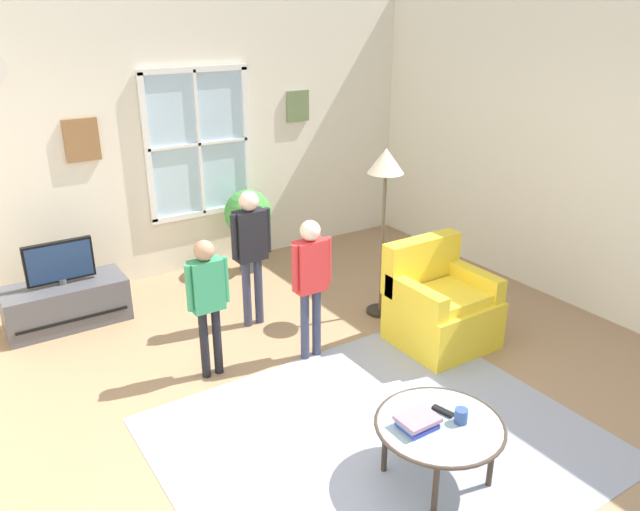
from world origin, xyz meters
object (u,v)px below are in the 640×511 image
at_px(cup, 461,416).
at_px(person_red_shirt, 311,274).
at_px(television, 59,262).
at_px(person_green_shirt, 207,293).
at_px(floor_lamp, 385,178).
at_px(book_stack, 418,422).
at_px(person_black_shirt, 251,243).
at_px(tv_stand, 66,304).
at_px(potted_plant_by_window, 248,217).
at_px(armchair, 440,307).
at_px(remote_near_books, 443,411).
at_px(coffee_table, 439,427).

bearing_deg(cup, person_red_shirt, 89.30).
xyz_separation_m(television, cup, (1.53, -3.38, -0.16)).
relative_size(person_green_shirt, floor_lamp, 0.72).
bearing_deg(cup, book_stack, 156.51).
height_order(person_green_shirt, person_red_shirt, person_red_shirt).
distance_m(person_black_shirt, person_green_shirt, 0.89).
height_order(cup, floor_lamp, floor_lamp).
bearing_deg(person_green_shirt, television, 116.55).
height_order(cup, person_green_shirt, person_green_shirt).
bearing_deg(tv_stand, floor_lamp, -28.68).
bearing_deg(person_green_shirt, potted_plant_by_window, 54.79).
xyz_separation_m(armchair, cup, (-1.07, -1.31, 0.12)).
relative_size(armchair, cup, 9.66).
bearing_deg(person_green_shirt, tv_stand, 116.51).
bearing_deg(cup, tv_stand, 114.27).
xyz_separation_m(book_stack, remote_near_books, (0.22, 0.02, -0.03)).
relative_size(cup, person_green_shirt, 0.08).
height_order(television, person_green_shirt, person_green_shirt).
relative_size(cup, remote_near_books, 0.64).
xyz_separation_m(tv_stand, book_stack, (1.28, -3.28, 0.24)).
distance_m(tv_stand, person_black_shirt, 1.79).
height_order(tv_stand, floor_lamp, floor_lamp).
distance_m(television, book_stack, 3.52).
bearing_deg(cup, television, 114.29).
bearing_deg(book_stack, cup, -23.49).
height_order(tv_stand, television, television).
bearing_deg(person_black_shirt, potted_plant_by_window, 64.25).
bearing_deg(remote_near_books, cup, -79.90).
xyz_separation_m(television, coffee_table, (1.41, -3.33, -0.23)).
bearing_deg(armchair, cup, -129.41).
bearing_deg(floor_lamp, potted_plant_by_window, 109.05).
height_order(coffee_table, potted_plant_by_window, potted_plant_by_window).
distance_m(coffee_table, cup, 0.14).
bearing_deg(remote_near_books, person_red_shirt, 88.42).
height_order(armchair, coffee_table, armchair).
bearing_deg(cup, person_black_shirt, 92.53).
xyz_separation_m(coffee_table, person_green_shirt, (-0.66, 1.82, 0.33)).
distance_m(armchair, floor_lamp, 1.21).
bearing_deg(remote_near_books, tv_stand, 114.77).
height_order(tv_stand, armchair, armchair).
height_order(coffee_table, person_black_shirt, person_black_shirt).
xyz_separation_m(book_stack, person_black_shirt, (0.14, 2.35, 0.35)).
bearing_deg(person_green_shirt, remote_near_books, -66.76).
distance_m(book_stack, cup, 0.27).
bearing_deg(remote_near_books, potted_plant_by_window, 82.36).
bearing_deg(television, book_stack, -68.63).
distance_m(television, coffee_table, 3.62).
height_order(coffee_table, cup, cup).
relative_size(television, cup, 6.48).
bearing_deg(television, armchair, -38.60).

